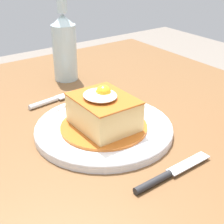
{
  "coord_description": "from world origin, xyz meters",
  "views": [
    {
      "loc": [
        0.46,
        -0.37,
        1.09
      ],
      "look_at": [
        -0.03,
        -0.02,
        0.79
      ],
      "focal_mm": 54.41,
      "sensor_mm": 36.0,
      "label": 1
    }
  ],
  "objects": [
    {
      "name": "sandwich_meal",
      "position": [
        -0.03,
        -0.04,
        0.79
      ],
      "size": [
        0.17,
        0.17,
        0.09
      ],
      "color": "#B75B1E",
      "rests_on": "main_plate"
    },
    {
      "name": "dining_table",
      "position": [
        0.0,
        0.0,
        0.63
      ],
      "size": [
        1.13,
        0.9,
        0.75
      ],
      "color": "brown",
      "rests_on": "ground_plane"
    },
    {
      "name": "fork",
      "position": [
        -0.22,
        -0.07,
        0.75
      ],
      "size": [
        0.03,
        0.14,
        0.01
      ],
      "color": "silver",
      "rests_on": "dining_table"
    },
    {
      "name": "knife",
      "position": [
        0.15,
        -0.05,
        0.75
      ],
      "size": [
        0.02,
        0.17,
        0.01
      ],
      "color": "#262628",
      "rests_on": "dining_table"
    },
    {
      "name": "main_plate",
      "position": [
        -0.03,
        -0.04,
        0.76
      ],
      "size": [
        0.28,
        0.28,
        0.02
      ],
      "color": "white",
      "rests_on": "dining_table"
    },
    {
      "name": "beer_bottle_clear",
      "position": [
        -0.34,
        0.04,
        0.85
      ],
      "size": [
        0.06,
        0.06,
        0.27
      ],
      "color": "#ADC6CC",
      "rests_on": "dining_table"
    }
  ]
}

